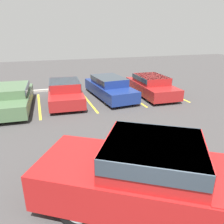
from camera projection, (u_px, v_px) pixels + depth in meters
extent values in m
cube|color=yellow|center=(39.00, 105.00, 12.14)|extent=(0.12, 4.65, 0.01)
cube|color=yellow|center=(88.00, 100.00, 12.98)|extent=(0.12, 4.65, 0.01)
cube|color=yellow|center=(130.00, 96.00, 13.82)|extent=(0.12, 4.65, 0.01)
cube|color=yellow|center=(168.00, 92.00, 14.66)|extent=(0.12, 4.65, 0.01)
cube|color=#A51919|center=(165.00, 186.00, 4.73)|extent=(5.77, 4.67, 0.87)
cube|color=#A51919|center=(154.00, 155.00, 4.54)|extent=(2.67, 2.59, 0.60)
cube|color=#2D3842|center=(154.00, 149.00, 4.49)|extent=(2.66, 2.62, 0.33)
cylinder|color=black|center=(101.00, 165.00, 5.94)|extent=(0.88, 0.71, 0.87)
cylinder|color=#ADADB2|center=(101.00, 165.00, 5.94)|extent=(0.56, 0.51, 0.48)
cylinder|color=black|center=(79.00, 209.00, 4.47)|extent=(0.88, 0.71, 0.87)
cylinder|color=#ADADB2|center=(79.00, 209.00, 4.47)|extent=(0.56, 0.51, 0.48)
cube|color=#4C6B47|center=(12.00, 100.00, 11.36)|extent=(2.09, 4.83, 0.63)
cube|color=#4C6B47|center=(11.00, 90.00, 11.26)|extent=(1.74, 2.55, 0.42)
cube|color=#2D3842|center=(11.00, 88.00, 11.24)|extent=(1.81, 2.50, 0.25)
cylinder|color=black|center=(26.00, 110.00, 10.37)|extent=(0.27, 0.67, 0.66)
cylinder|color=#ADADB2|center=(26.00, 110.00, 10.37)|extent=(0.26, 0.38, 0.36)
cylinder|color=black|center=(30.00, 95.00, 12.86)|extent=(0.27, 0.67, 0.66)
cylinder|color=#ADADB2|center=(30.00, 95.00, 12.86)|extent=(0.26, 0.38, 0.36)
cylinder|color=black|center=(1.00, 97.00, 12.46)|extent=(0.27, 0.67, 0.66)
cylinder|color=#ADADB2|center=(1.00, 97.00, 12.46)|extent=(0.26, 0.38, 0.36)
cube|color=maroon|center=(65.00, 94.00, 12.51)|extent=(2.13, 4.51, 0.58)
cube|color=maroon|center=(64.00, 85.00, 12.40)|extent=(1.76, 2.40, 0.49)
cube|color=#2D3842|center=(64.00, 83.00, 12.37)|extent=(1.83, 2.35, 0.29)
cylinder|color=black|center=(82.00, 102.00, 11.59)|extent=(0.28, 0.64, 0.63)
cylinder|color=#ADADB2|center=(82.00, 102.00, 11.59)|extent=(0.27, 0.36, 0.34)
cylinder|color=black|center=(52.00, 105.00, 11.22)|extent=(0.28, 0.64, 0.63)
cylinder|color=#ADADB2|center=(52.00, 105.00, 11.22)|extent=(0.27, 0.36, 0.34)
cylinder|color=black|center=(77.00, 91.00, 13.90)|extent=(0.28, 0.64, 0.63)
cylinder|color=#ADADB2|center=(77.00, 91.00, 13.90)|extent=(0.27, 0.36, 0.34)
cylinder|color=black|center=(52.00, 92.00, 13.53)|extent=(0.28, 0.64, 0.63)
cylinder|color=#ADADB2|center=(52.00, 92.00, 13.53)|extent=(0.27, 0.36, 0.34)
cube|color=navy|center=(110.00, 90.00, 13.41)|extent=(2.08, 4.80, 0.64)
cube|color=navy|center=(109.00, 81.00, 13.31)|extent=(1.70, 2.54, 0.45)
cube|color=#2D3842|center=(109.00, 79.00, 13.27)|extent=(1.77, 2.50, 0.27)
cylinder|color=black|center=(130.00, 97.00, 12.58)|extent=(0.29, 0.66, 0.64)
cylinder|color=#ADADB2|center=(130.00, 97.00, 12.58)|extent=(0.28, 0.37, 0.35)
cylinder|color=black|center=(107.00, 100.00, 12.03)|extent=(0.29, 0.66, 0.64)
cylinder|color=#ADADB2|center=(107.00, 100.00, 12.03)|extent=(0.28, 0.37, 0.35)
cylinder|color=black|center=(112.00, 87.00, 14.91)|extent=(0.29, 0.66, 0.64)
cylinder|color=#ADADB2|center=(112.00, 87.00, 14.91)|extent=(0.28, 0.37, 0.35)
cylinder|color=black|center=(91.00, 89.00, 14.37)|extent=(0.29, 0.66, 0.64)
cylinder|color=#ADADB2|center=(91.00, 89.00, 14.37)|extent=(0.28, 0.37, 0.35)
cube|color=maroon|center=(151.00, 88.00, 13.89)|extent=(2.04, 4.55, 0.63)
cube|color=maroon|center=(151.00, 79.00, 13.79)|extent=(1.71, 2.40, 0.45)
cube|color=#2D3842|center=(151.00, 78.00, 13.76)|extent=(1.79, 2.36, 0.27)
cylinder|color=black|center=(173.00, 95.00, 12.99)|extent=(0.24, 0.62, 0.61)
cylinder|color=#ADADB2|center=(173.00, 95.00, 12.99)|extent=(0.24, 0.35, 0.34)
cylinder|color=black|center=(148.00, 97.00, 12.58)|extent=(0.24, 0.62, 0.61)
cylinder|color=#ADADB2|center=(148.00, 97.00, 12.58)|extent=(0.24, 0.35, 0.34)
cylinder|color=black|center=(153.00, 85.00, 15.33)|extent=(0.24, 0.62, 0.61)
cylinder|color=#ADADB2|center=(153.00, 85.00, 15.33)|extent=(0.24, 0.35, 0.34)
cylinder|color=black|center=(132.00, 87.00, 14.92)|extent=(0.24, 0.62, 0.61)
cylinder|color=#ADADB2|center=(132.00, 87.00, 14.92)|extent=(0.24, 0.35, 0.34)
cube|color=#B7B2A8|center=(38.00, 91.00, 14.79)|extent=(1.88, 0.20, 0.14)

